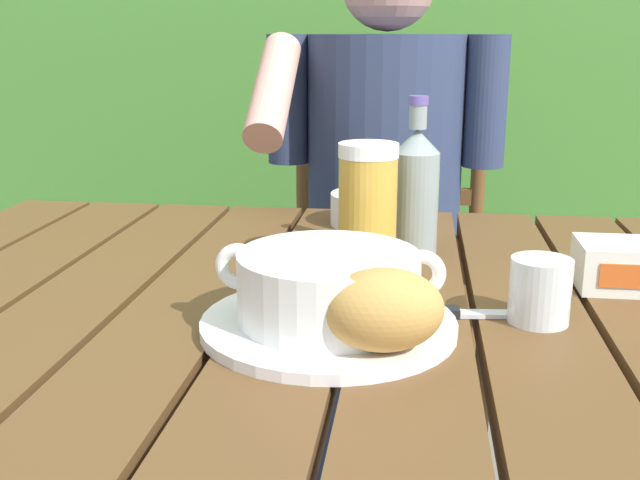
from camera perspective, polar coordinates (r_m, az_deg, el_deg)
dining_table at (r=0.96m, az=-1.18°, el=-9.28°), size 1.18×0.89×0.72m
chair_near_diner at (r=1.83m, az=4.88°, el=-2.23°), size 0.47×0.44×0.96m
person_eating at (r=1.57m, az=4.64°, el=4.17°), size 0.48×0.47×1.23m
serving_plate at (r=0.80m, az=0.64°, el=-6.34°), size 0.27×0.27×0.01m
soup_bowl at (r=0.79m, az=0.64°, el=-3.38°), size 0.24×0.19×0.08m
bread_roll at (r=0.72m, az=4.76°, el=-5.22°), size 0.13×0.11×0.08m
beer_glass at (r=0.99m, az=3.58°, el=2.53°), size 0.08×0.08×0.17m
beer_bottle at (r=1.05m, az=7.17°, el=3.71°), size 0.06×0.06×0.22m
water_glass_small at (r=0.85m, az=16.14°, el=-3.66°), size 0.07×0.07×0.07m
butter_tub at (r=1.00m, az=21.92°, el=-1.78°), size 0.12×0.09×0.06m
table_knife at (r=0.85m, az=10.16°, el=-5.40°), size 0.17×0.04×0.01m
diner_bowl at (r=1.24m, az=4.00°, el=2.35°), size 0.14×0.14×0.05m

